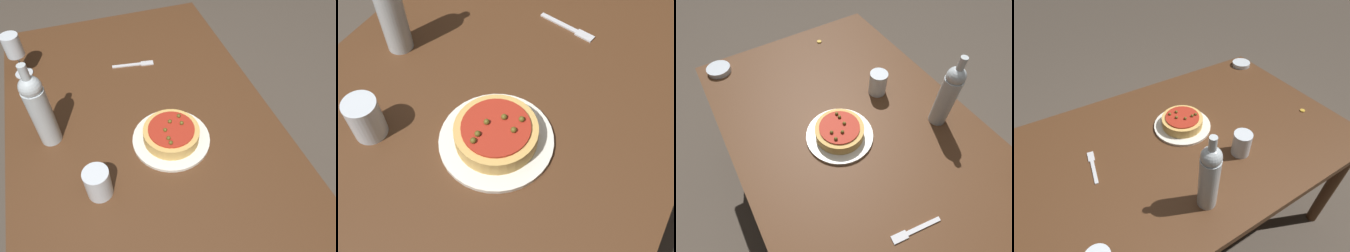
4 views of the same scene
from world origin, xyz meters
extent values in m
plane|color=#4C4238|center=(0.00, 0.00, 0.00)|extent=(14.00, 14.00, 0.00)
cube|color=#4C2D19|center=(0.00, 0.00, 0.69)|extent=(1.57, 0.96, 0.03)
cylinder|color=#4C2D19|center=(0.73, 0.42, 0.34)|extent=(0.06, 0.06, 0.67)
cylinder|color=#4C2D19|center=(0.73, -0.42, 0.34)|extent=(0.06, 0.06, 0.67)
cylinder|color=#4C2D19|center=(-0.73, 0.42, 0.34)|extent=(0.06, 0.06, 0.67)
cylinder|color=white|center=(0.07, 0.07, 0.71)|extent=(0.27, 0.27, 0.01)
cylinder|color=tan|center=(0.07, 0.07, 0.74)|extent=(0.19, 0.19, 0.04)
cylinder|color=#A82819|center=(0.07, 0.07, 0.77)|extent=(0.16, 0.16, 0.01)
sphere|color=brown|center=(0.04, 0.08, 0.77)|extent=(0.01, 0.01, 0.01)
sphere|color=brown|center=(0.12, 0.05, 0.77)|extent=(0.01, 0.01, 0.01)
sphere|color=brown|center=(0.10, 0.05, 0.77)|extent=(0.01, 0.01, 0.01)
sphere|color=brown|center=(0.07, 0.05, 0.77)|extent=(0.01, 0.01, 0.01)
sphere|color=brown|center=(0.06, 0.11, 0.77)|extent=(0.01, 0.01, 0.01)
sphere|color=brown|center=(0.02, 0.11, 0.77)|extent=(0.01, 0.01, 0.01)
cylinder|color=#B2BCC1|center=(-0.07, -0.32, 0.82)|extent=(0.07, 0.07, 0.23)
sphere|color=#B2BCC1|center=(-0.07, -0.32, 0.95)|extent=(0.07, 0.07, 0.07)
cylinder|color=#B2BCC1|center=(-0.07, -0.32, 1.00)|extent=(0.03, 0.03, 0.07)
cylinder|color=silver|center=(0.19, -0.20, 0.76)|extent=(0.08, 0.08, 0.11)
cylinder|color=silver|center=(0.70, 0.38, 0.72)|extent=(0.11, 0.11, 0.02)
cube|color=silver|center=(-0.38, 0.02, 0.71)|extent=(0.03, 0.12, 0.00)
cube|color=silver|center=(-0.37, 0.11, 0.71)|extent=(0.03, 0.06, 0.00)
cylinder|color=gold|center=(0.65, -0.15, 0.71)|extent=(0.02, 0.02, 0.01)
camera|label=1|loc=(0.73, -0.16, 1.61)|focal=35.00mm
camera|label=2|loc=(0.48, 0.34, 1.49)|focal=42.00mm
camera|label=3|loc=(-0.45, 0.37, 1.58)|focal=28.00mm
camera|label=4|loc=(-0.42, -0.72, 1.54)|focal=28.00mm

